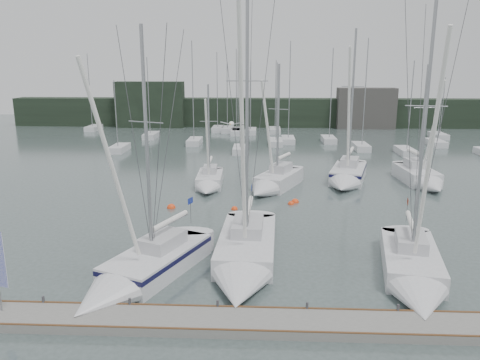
# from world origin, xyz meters

# --- Properties ---
(ground) EXTENTS (160.00, 160.00, 0.00)m
(ground) POSITION_xyz_m (0.00, 0.00, 0.00)
(ground) COLOR #43514F
(ground) RESTS_ON ground
(dock) EXTENTS (24.00, 2.00, 0.40)m
(dock) POSITION_xyz_m (0.00, -5.00, 0.20)
(dock) COLOR slate
(dock) RESTS_ON ground
(far_treeline) EXTENTS (90.00, 4.00, 5.00)m
(far_treeline) POSITION_xyz_m (0.00, 62.00, 2.50)
(far_treeline) COLOR black
(far_treeline) RESTS_ON ground
(far_building_left) EXTENTS (12.00, 3.00, 8.00)m
(far_building_left) POSITION_xyz_m (-20.00, 60.00, 4.00)
(far_building_left) COLOR black
(far_building_left) RESTS_ON ground
(far_building_right) EXTENTS (10.00, 3.00, 7.00)m
(far_building_right) POSITION_xyz_m (18.00, 60.00, 3.50)
(far_building_right) COLOR #403E3B
(far_building_right) RESTS_ON ground
(mast_forest) EXTENTS (60.01, 27.00, 14.25)m
(mast_forest) POSITION_xyz_m (2.80, 44.94, 0.48)
(mast_forest) COLOR silver
(mast_forest) RESTS_ON ground
(sailboat_near_left) EXTENTS (6.39, 9.99, 13.86)m
(sailboat_near_left) POSITION_xyz_m (-6.40, -1.31, 0.60)
(sailboat_near_left) COLOR silver
(sailboat_near_left) RESTS_ON ground
(sailboat_near_center) EXTENTS (3.65, 11.73, 17.22)m
(sailboat_near_center) POSITION_xyz_m (-1.00, 0.55, 0.57)
(sailboat_near_center) COLOR silver
(sailboat_near_center) RESTS_ON ground
(sailboat_near_right) EXTENTS (4.69, 10.16, 15.19)m
(sailboat_near_right) POSITION_xyz_m (7.74, -0.76, 0.54)
(sailboat_near_right) COLOR silver
(sailboat_near_right) RESTS_ON ground
(sailboat_mid_b) EXTENTS (2.49, 7.22, 9.98)m
(sailboat_mid_b) POSITION_xyz_m (-4.86, 17.86, 0.51)
(sailboat_mid_b) COLOR silver
(sailboat_mid_b) RESTS_ON ground
(sailboat_mid_c) EXTENTS (5.76, 8.58, 11.84)m
(sailboat_mid_c) POSITION_xyz_m (0.88, 17.48, 0.62)
(sailboat_mid_c) COLOR silver
(sailboat_mid_c) RESTS_ON ground
(sailboat_mid_d) EXTENTS (5.27, 9.40, 15.05)m
(sailboat_mid_d) POSITION_xyz_m (7.90, 20.02, 0.68)
(sailboat_mid_d) COLOR silver
(sailboat_mid_d) RESTS_ON ground
(sailboat_mid_e) EXTENTS (3.25, 8.46, 11.85)m
(sailboat_mid_e) POSITION_xyz_m (14.86, 19.78, 0.61)
(sailboat_mid_e) COLOR silver
(sailboat_mid_e) RESTS_ON ground
(buoy_a) EXTENTS (0.51, 0.51, 0.51)m
(buoy_a) POSITION_xyz_m (-2.16, 11.68, 0.00)
(buoy_a) COLOR #F34315
(buoy_a) RESTS_ON ground
(buoy_b) EXTENTS (0.51, 0.51, 0.51)m
(buoy_b) POSITION_xyz_m (2.32, 13.30, 0.00)
(buoy_b) COLOR #F34315
(buoy_b) RESTS_ON ground
(buoy_c) EXTENTS (0.68, 0.68, 0.68)m
(buoy_c) POSITION_xyz_m (-7.15, 11.82, 0.00)
(buoy_c) COLOR #F34315
(buoy_c) RESTS_ON ground
(seagull) EXTENTS (1.10, 0.51, 0.22)m
(seagull) POSITION_xyz_m (-1.53, -1.18, 8.28)
(seagull) COLOR white
(seagull) RESTS_ON ground
(buoy_d) EXTENTS (0.62, 0.62, 0.62)m
(buoy_d) POSITION_xyz_m (2.69, 13.82, 0.00)
(buoy_d) COLOR #F34315
(buoy_d) RESTS_ON ground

